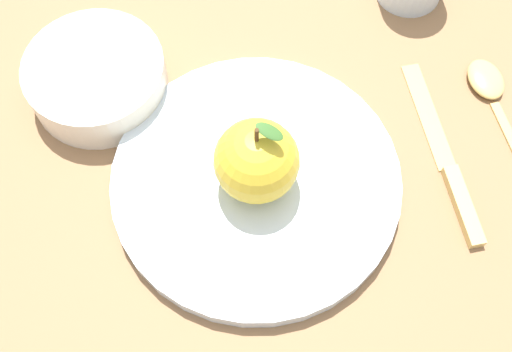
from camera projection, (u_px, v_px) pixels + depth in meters
ground_plane at (305, 174)px, 0.58m from camera, size 2.40×2.40×0.00m
dinner_plate at (256, 180)px, 0.56m from camera, size 0.26×0.26×0.02m
apple at (257, 161)px, 0.52m from camera, size 0.07×0.07×0.09m
side_bowl at (96, 76)px, 0.59m from camera, size 0.13×0.13×0.04m
knife at (448, 166)px, 0.58m from camera, size 0.03×0.20×0.01m
spoon at (492, 93)px, 0.61m from camera, size 0.04×0.16×0.01m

